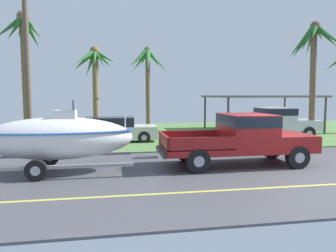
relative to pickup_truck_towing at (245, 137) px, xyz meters
The scene contains 11 objects.
ground 7.43m from the pickup_truck_towing, 82.09° to the left, with size 36.00×22.00×0.11m.
pickup_truck_towing is the anchor object (origin of this frame).
boat_on_trailer 6.59m from the pickup_truck_towing, behind, with size 6.07×2.31×2.39m.
parked_pickup_background 7.40m from the pickup_truck_towing, 53.63° to the left, with size 5.91×2.03×1.84m.
parked_sedan_near 8.03m from the pickup_truck_towing, 126.99° to the left, with size 4.58×1.86×1.38m.
carport_awning 11.62m from the pickup_truck_towing, 61.18° to the left, with size 7.20×5.47×2.54m.
palm_tree_near_left 9.27m from the pickup_truck_towing, 40.50° to the left, with size 3.37×3.20×6.66m.
palm_tree_near_right 13.32m from the pickup_truck_towing, 139.50° to the left, with size 2.82×3.04×7.24m.
palm_tree_mid 11.71m from the pickup_truck_towing, 102.58° to the left, with size 2.96×3.33×5.88m.
palm_tree_far_right 14.00m from the pickup_truck_towing, 116.72° to the left, with size 3.03×3.08×6.00m.
utility_pole 9.95m from the pickup_truck_towing, 154.22° to the left, with size 0.24×1.80×8.27m.
Camera 1 is at (-5.74, -9.56, 2.54)m, focal length 33.24 mm.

